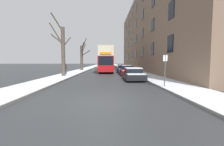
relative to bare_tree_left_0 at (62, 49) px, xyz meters
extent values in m
plane|color=#303335|center=(5.39, -11.91, -3.53)|extent=(320.00, 320.00, 0.00)
cube|color=slate|center=(-0.11, 41.09, -3.47)|extent=(2.84, 130.00, 0.13)
cube|color=silver|center=(-0.11, 41.09, -3.39)|extent=(2.81, 130.00, 0.03)
cube|color=slate|center=(10.90, 41.09, -3.47)|extent=(2.84, 130.00, 0.13)
cube|color=silver|center=(10.90, 41.09, -3.39)|extent=(2.81, 130.00, 0.03)
cube|color=#7A604C|center=(16.82, 15.72, 5.15)|extent=(9.00, 50.81, 17.37)
cube|color=black|center=(12.29, -3.44, 0.29)|extent=(0.08, 1.40, 1.80)
cube|color=black|center=(12.29, 2.95, 0.29)|extent=(0.08, 1.40, 1.80)
cube|color=black|center=(12.29, 9.34, 0.29)|extent=(0.08, 1.40, 1.80)
cube|color=black|center=(12.29, 15.72, 0.29)|extent=(0.08, 1.40, 1.80)
cube|color=black|center=(12.29, 22.11, 0.29)|extent=(0.08, 1.40, 1.80)
cube|color=black|center=(12.29, 28.50, 0.29)|extent=(0.08, 1.40, 1.80)
cube|color=black|center=(12.29, 34.89, 0.29)|extent=(0.08, 1.40, 1.80)
cube|color=black|center=(12.29, -3.44, 3.76)|extent=(0.08, 1.40, 1.80)
cube|color=black|center=(12.29, 2.95, 3.76)|extent=(0.08, 1.40, 1.80)
cube|color=black|center=(12.29, 9.34, 3.76)|extent=(0.08, 1.40, 1.80)
cube|color=black|center=(12.29, 15.72, 3.76)|extent=(0.08, 1.40, 1.80)
cube|color=black|center=(12.29, 22.11, 3.76)|extent=(0.08, 1.40, 1.80)
cube|color=black|center=(12.29, 28.50, 3.76)|extent=(0.08, 1.40, 1.80)
cube|color=black|center=(12.29, 34.89, 3.76)|extent=(0.08, 1.40, 1.80)
cube|color=black|center=(12.29, 2.95, 7.24)|extent=(0.08, 1.40, 1.80)
cube|color=black|center=(12.29, 9.34, 7.24)|extent=(0.08, 1.40, 1.80)
cube|color=black|center=(12.29, 15.72, 7.24)|extent=(0.08, 1.40, 1.80)
cube|color=black|center=(12.29, 22.11, 7.24)|extent=(0.08, 1.40, 1.80)
cube|color=black|center=(12.29, 28.50, 7.24)|extent=(0.08, 1.40, 1.80)
cube|color=black|center=(12.29, 34.89, 7.24)|extent=(0.08, 1.40, 1.80)
cube|color=black|center=(12.29, 15.72, 10.71)|extent=(0.08, 1.40, 1.80)
cube|color=black|center=(12.29, 22.11, 10.71)|extent=(0.08, 1.40, 1.80)
cube|color=black|center=(12.29, 28.50, 10.71)|extent=(0.08, 1.40, 1.80)
cube|color=black|center=(12.29, 34.89, 10.71)|extent=(0.08, 1.40, 1.80)
cylinder|color=#4C4238|center=(0.10, -0.03, -0.41)|extent=(0.45, 0.45, 6.25)
cylinder|color=#4C4238|center=(-0.55, 0.87, 1.19)|extent=(1.47, 1.98, 1.82)
cylinder|color=#4C4238|center=(-0.56, -0.24, 1.22)|extent=(1.45, 0.59, 1.23)
cylinder|color=#4C4238|center=(0.41, 0.59, 0.98)|extent=(0.82, 1.41, 1.46)
cylinder|color=#4C4238|center=(-0.45, -0.45, 3.20)|extent=(1.30, 1.05, 2.10)
cylinder|color=#4C4238|center=(-0.67, -0.12, 1.85)|extent=(1.68, 0.35, 2.73)
cylinder|color=#4C4238|center=(0.04, 13.84, -0.82)|extent=(0.57, 0.57, 5.43)
cylinder|color=#4C4238|center=(0.99, 13.61, 0.31)|extent=(2.04, 0.67, 1.30)
cylinder|color=#4C4238|center=(0.54, 12.60, 1.61)|extent=(1.23, 2.64, 1.76)
cylinder|color=#4C4238|center=(0.50, 14.40, 2.37)|extent=(1.19, 1.38, 2.89)
cylinder|color=#4C4238|center=(0.35, 14.73, 1.31)|extent=(0.86, 2.00, 2.44)
cylinder|color=#4C4238|center=(0.36, 13.46, 1.87)|extent=(0.90, 1.02, 1.42)
cube|color=red|center=(5.41, 9.18, -1.92)|extent=(2.55, 10.34, 2.55)
cube|color=beige|center=(5.41, 9.18, 0.13)|extent=(2.49, 10.13, 1.54)
cube|color=beige|center=(5.41, 9.18, 0.96)|extent=(2.49, 10.13, 0.12)
cube|color=black|center=(5.41, 9.18, -1.42)|extent=(2.58, 9.10, 1.33)
cube|color=black|center=(5.41, 9.18, 0.21)|extent=(2.58, 9.10, 1.17)
cube|color=black|center=(5.41, 4.03, -1.42)|extent=(2.29, 0.06, 1.39)
cube|color=orange|center=(5.41, 4.02, -0.25)|extent=(1.78, 0.05, 0.32)
cylinder|color=black|center=(4.30, 6.08, -2.99)|extent=(0.30, 1.09, 1.09)
cylinder|color=black|center=(6.51, 6.08, -2.99)|extent=(0.30, 1.09, 1.09)
cylinder|color=black|center=(4.30, 12.08, -2.99)|extent=(0.30, 1.09, 1.09)
cylinder|color=black|center=(6.51, 12.08, -2.99)|extent=(0.30, 1.09, 1.09)
cube|color=black|center=(8.38, -3.59, -3.09)|extent=(1.89, 4.26, 0.55)
cube|color=black|center=(8.38, -3.42, -2.56)|extent=(1.63, 2.13, 0.50)
cube|color=silver|center=(8.38, -3.42, -2.26)|extent=(1.59, 2.02, 0.10)
cube|color=silver|center=(8.38, -5.10, -2.77)|extent=(1.70, 1.11, 0.08)
cylinder|color=black|center=(7.55, -4.86, -3.20)|extent=(0.20, 0.66, 0.66)
cylinder|color=black|center=(9.22, -4.86, -3.20)|extent=(0.20, 0.66, 0.66)
cylinder|color=black|center=(7.55, -2.31, -3.20)|extent=(0.20, 0.66, 0.66)
cylinder|color=black|center=(9.22, -2.31, -3.20)|extent=(0.20, 0.66, 0.66)
cube|color=maroon|center=(8.38, 1.91, -3.05)|extent=(1.70, 4.05, 0.62)
cube|color=black|center=(8.38, 2.07, -2.43)|extent=(1.46, 2.02, 0.62)
cube|color=silver|center=(8.38, 2.07, -2.10)|extent=(1.43, 1.92, 0.04)
cube|color=silver|center=(8.38, 0.47, -2.72)|extent=(1.53, 1.06, 0.03)
cylinder|color=black|center=(7.64, 0.70, -3.22)|extent=(0.20, 0.62, 0.62)
cylinder|color=black|center=(9.12, 0.70, -3.22)|extent=(0.20, 0.62, 0.62)
cylinder|color=black|center=(7.64, 3.13, -3.22)|extent=(0.20, 0.62, 0.62)
cylinder|color=black|center=(9.12, 3.13, -3.22)|extent=(0.20, 0.62, 0.62)
cube|color=navy|center=(8.38, 7.47, -3.08)|extent=(1.76, 4.12, 0.56)
cube|color=black|center=(8.38, 7.63, -2.51)|extent=(1.52, 2.06, 0.59)
cube|color=silver|center=(8.38, 7.63, -2.19)|extent=(1.48, 1.96, 0.05)
cube|color=silver|center=(8.38, 6.00, -2.78)|extent=(1.59, 1.08, 0.04)
cylinder|color=black|center=(7.61, 6.23, -3.21)|extent=(0.20, 0.64, 0.64)
cylinder|color=black|center=(9.15, 6.23, -3.21)|extent=(0.20, 0.64, 0.64)
cylinder|color=black|center=(7.61, 8.70, -3.21)|extent=(0.20, 0.64, 0.64)
cylinder|color=black|center=(9.15, 8.70, -3.21)|extent=(0.20, 0.64, 0.64)
cube|color=#9EA3AD|center=(3.72, 26.16, -2.33)|extent=(2.08, 4.81, 1.96)
cube|color=black|center=(3.72, 23.77, -1.88)|extent=(1.83, 0.06, 0.86)
cylinder|color=black|center=(2.80, 24.62, -3.19)|extent=(0.22, 0.68, 0.68)
cylinder|color=black|center=(4.64, 24.62, -3.19)|extent=(0.22, 0.68, 0.68)
cylinder|color=black|center=(2.80, 27.70, -3.19)|extent=(0.22, 0.68, 0.68)
cylinder|color=black|center=(4.64, 27.70, -3.19)|extent=(0.22, 0.68, 0.68)
cylinder|color=navy|center=(-0.31, 2.45, -3.10)|extent=(0.19, 0.19, 0.86)
cylinder|color=navy|center=(-0.49, 2.42, -3.10)|extent=(0.19, 0.19, 0.86)
cylinder|color=#2D2319|center=(-0.40, 2.43, -2.30)|extent=(0.40, 0.40, 0.75)
sphere|color=tan|center=(-0.40, 2.43, -1.80)|extent=(0.24, 0.24, 0.24)
cylinder|color=#4C4F54|center=(9.78, -8.58, -2.31)|extent=(0.07, 0.07, 2.44)
cube|color=silver|center=(9.78, -8.60, -1.34)|extent=(0.32, 0.02, 0.44)
camera|label=1|loc=(5.64, -19.18, -1.61)|focal=24.00mm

